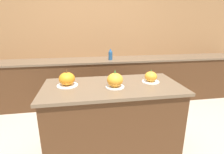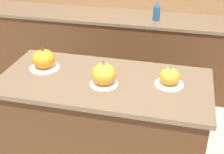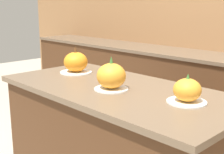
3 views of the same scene
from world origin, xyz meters
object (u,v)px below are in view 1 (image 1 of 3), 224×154
pumpkin_cake_center (115,80)px  pumpkin_cake_right (151,77)px  pumpkin_cake_left (67,79)px  bottle_tall (110,54)px

pumpkin_cake_center → pumpkin_cake_right: bearing=13.2°
pumpkin_cake_right → pumpkin_cake_left: bearing=178.3°
pumpkin_cake_left → pumpkin_cake_center: pumpkin_cake_center is taller
pumpkin_cake_center → pumpkin_cake_right: pumpkin_cake_center is taller
pumpkin_cake_center → bottle_tall: bearing=82.8°
pumpkin_cake_left → pumpkin_cake_right: size_ratio=1.13×
pumpkin_cake_left → bottle_tall: 1.60m
bottle_tall → pumpkin_cake_left: bearing=-117.1°
pumpkin_cake_center → pumpkin_cake_left: bearing=165.4°
pumpkin_cake_right → pumpkin_cake_center: bearing=-166.8°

